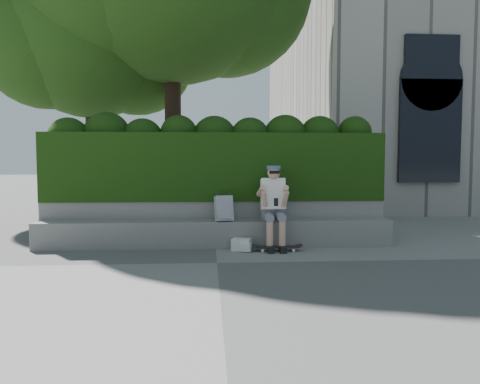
{
  "coord_description": "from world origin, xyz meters",
  "views": [
    {
      "loc": [
        -0.12,
        -6.63,
        1.48
      ],
      "look_at": [
        0.4,
        1.0,
        0.95
      ],
      "focal_mm": 35.0,
      "sensor_mm": 36.0,
      "label": 1
    }
  ],
  "objects": [
    {
      "name": "bench_ledge",
      "position": [
        0.0,
        1.25,
        0.23
      ],
      "size": [
        6.0,
        0.45,
        0.45
      ],
      "primitive_type": "cube",
      "color": "gray",
      "rests_on": "ground"
    },
    {
      "name": "planter_wall",
      "position": [
        0.0,
        1.73,
        0.38
      ],
      "size": [
        6.0,
        0.5,
        0.75
      ],
      "primitive_type": "cube",
      "color": "gray",
      "rests_on": "ground"
    },
    {
      "name": "person",
      "position": [
        0.96,
        1.07,
        0.75
      ],
      "size": [
        0.4,
        0.76,
        1.38
      ],
      "color": "slate",
      "rests_on": "ground"
    },
    {
      "name": "building",
      "position": [
        9.0,
        11.0,
        7.5
      ],
      "size": [
        12.0,
        12.0,
        15.0
      ],
      "primitive_type": "cube",
      "color": "gray",
      "rests_on": "ground"
    },
    {
      "name": "tree_right",
      "position": [
        -3.06,
        5.58,
        4.7
      ],
      "size": [
        4.35,
        4.35,
        6.89
      ],
      "rotation": [
        0.0,
        0.0,
        0.09
      ],
      "color": "black",
      "rests_on": "ground"
    },
    {
      "name": "skateboard",
      "position": [
        1.0,
        0.81,
        0.06
      ],
      "size": [
        0.72,
        0.2,
        0.07
      ],
      "rotation": [
        0.0,
        0.0,
        -0.03
      ],
      "color": "black",
      "rests_on": "ground"
    },
    {
      "name": "backpack_plaid",
      "position": [
        0.14,
        1.15,
        0.66
      ],
      "size": [
        0.32,
        0.22,
        0.42
      ],
      "primitive_type": "cube",
      "rotation": [
        0.0,
        0.0,
        0.23
      ],
      "color": "silver",
      "rests_on": "bench_ledge"
    },
    {
      "name": "backpack_ground",
      "position": [
        0.42,
        0.89,
        0.1
      ],
      "size": [
        0.36,
        0.3,
        0.2
      ],
      "primitive_type": "cube",
      "rotation": [
        0.0,
        0.0,
        -0.34
      ],
      "color": "silver",
      "rests_on": "ground"
    },
    {
      "name": "hedge",
      "position": [
        0.0,
        1.95,
        1.35
      ],
      "size": [
        6.0,
        1.0,
        1.2
      ],
      "primitive_type": "cube",
      "color": "black",
      "rests_on": "planter_wall"
    },
    {
      "name": "ground",
      "position": [
        0.0,
        0.0,
        0.0
      ],
      "size": [
        80.0,
        80.0,
        0.0
      ],
      "primitive_type": "plane",
      "color": "slate",
      "rests_on": "ground"
    }
  ]
}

